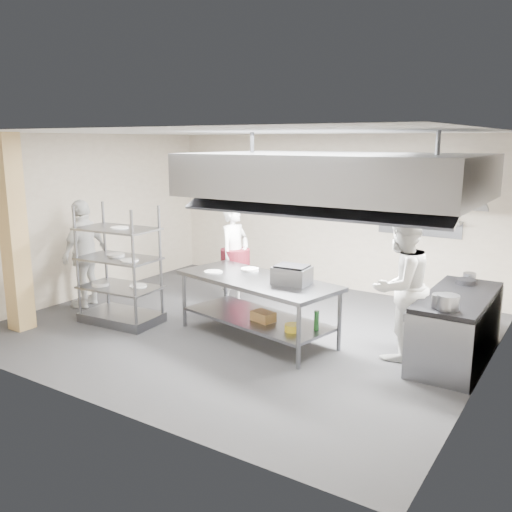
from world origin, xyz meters
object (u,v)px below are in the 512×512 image
Objects in this scene: chef_plating at (85,253)px; stockpot at (448,302)px; chef_line at (400,287)px; chef_head at (235,256)px; pass_rack at (119,265)px; island at (257,308)px; cooking_range at (456,329)px; griddle at (292,275)px.

chef_plating is 7.22× the size of stockpot.
chef_head is at bearing -81.27° from chef_line.
chef_head is at bearing 108.99° from chef_plating.
pass_rack is 7.23× the size of stockpot.
chef_line reaches higher than island.
cooking_range is 0.94m from stockpot.
chef_line reaches higher than griddle.
cooking_range is at bearing 27.44° from island.
pass_rack is at bearing -173.18° from stockpot.
cooking_range is at bearing -93.06° from chef_head.
chef_plating reaches higher than island.
chef_head is at bearing 148.24° from island.
chef_plating reaches higher than cooking_range.
griddle is (2.81, 0.59, 0.09)m from pass_rack.
chef_line is at bearing 150.20° from stockpot.
chef_head is 3.68× the size of griddle.
island is at bearing -131.03° from chef_head.
chef_plating is at bearing 160.49° from pass_rack.
pass_rack is 5.11m from cooking_range.
island is 2.77m from cooking_range.
stockpot is at bearing 11.77° from island.
island is at bearing -179.90° from stockpot.
chef_head is 3.25m from chef_line.
island is 1.37× the size of chef_head.
chef_line reaches higher than chef_head.
cooking_range is 7.65× the size of stockpot.
island is 2.10m from chef_line.
chef_head is 0.96× the size of chef_plating.
stockpot reaches higher than island.
chef_head is at bearing 163.96° from stockpot.
pass_rack is 4.97m from stockpot.
griddle is at bearing -52.39° from chef_line.
chef_head is (-3.85, 0.37, 0.49)m from cooking_range.
chef_head is 4.05m from stockpot.
chef_head reaches higher than griddle.
stockpot is at bearing 81.51° from chef_line.
stockpot is at bearing -87.50° from cooking_range.
chef_head reaches higher than cooking_range.
chef_plating reaches higher than chef_head.
island is 1.32× the size of pass_rack.
pass_rack is 3.83× the size of griddle.
stockpot is (0.72, -0.41, 0.01)m from chef_line.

